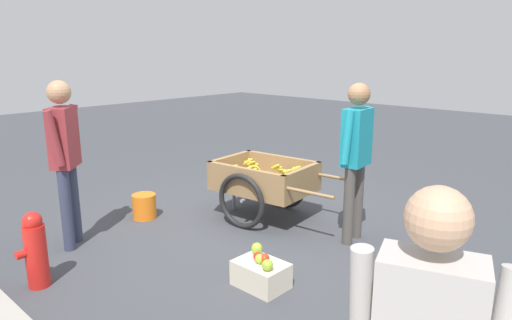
{
  "coord_description": "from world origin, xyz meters",
  "views": [
    {
      "loc": [
        -3.41,
        3.58,
        1.97
      ],
      "look_at": [
        0.03,
        -0.12,
        0.75
      ],
      "focal_mm": 32.1,
      "sensor_mm": 36.0,
      "label": 1
    }
  ],
  "objects_px": {
    "fruit_cart": "(264,182)",
    "fire_hydrant": "(35,250)",
    "vendor_person": "(356,149)",
    "bystander_person": "(64,149)",
    "plastic_bucket": "(144,206)",
    "apple_crate": "(261,273)"
  },
  "relations": [
    {
      "from": "vendor_person",
      "to": "fire_hydrant",
      "type": "distance_m",
      "value": 3.11
    },
    {
      "from": "bystander_person",
      "to": "fruit_cart",
      "type": "bearing_deg",
      "value": -114.8
    },
    {
      "from": "plastic_bucket",
      "to": "apple_crate",
      "type": "distance_m",
      "value": 2.14
    },
    {
      "from": "fruit_cart",
      "to": "fire_hydrant",
      "type": "relative_size",
      "value": 2.57
    },
    {
      "from": "fruit_cart",
      "to": "apple_crate",
      "type": "xyz_separation_m",
      "value": [
        -1.09,
        1.26,
        -0.31
      ]
    },
    {
      "from": "vendor_person",
      "to": "bystander_person",
      "type": "bearing_deg",
      "value": 45.36
    },
    {
      "from": "apple_crate",
      "to": "bystander_person",
      "type": "distance_m",
      "value": 2.29
    },
    {
      "from": "bystander_person",
      "to": "vendor_person",
      "type": "bearing_deg",
      "value": -134.64
    },
    {
      "from": "fruit_cart",
      "to": "bystander_person",
      "type": "height_order",
      "value": "bystander_person"
    },
    {
      "from": "vendor_person",
      "to": "plastic_bucket",
      "type": "xyz_separation_m",
      "value": [
        2.18,
        1.12,
        -0.85
      ]
    },
    {
      "from": "apple_crate",
      "to": "fire_hydrant",
      "type": "bearing_deg",
      "value": 42.65
    },
    {
      "from": "fire_hydrant",
      "to": "apple_crate",
      "type": "relative_size",
      "value": 1.52
    },
    {
      "from": "plastic_bucket",
      "to": "bystander_person",
      "type": "distance_m",
      "value": 1.3
    },
    {
      "from": "apple_crate",
      "to": "plastic_bucket",
      "type": "bearing_deg",
      "value": -6.95
    },
    {
      "from": "fruit_cart",
      "to": "apple_crate",
      "type": "height_order",
      "value": "fruit_cart"
    },
    {
      "from": "vendor_person",
      "to": "bystander_person",
      "type": "relative_size",
      "value": 0.98
    },
    {
      "from": "fire_hydrant",
      "to": "vendor_person",
      "type": "bearing_deg",
      "value": -118.55
    },
    {
      "from": "plastic_bucket",
      "to": "bystander_person",
      "type": "bearing_deg",
      "value": 97.9
    },
    {
      "from": "fire_hydrant",
      "to": "bystander_person",
      "type": "distance_m",
      "value": 1.09
    },
    {
      "from": "fruit_cart",
      "to": "fire_hydrant",
      "type": "xyz_separation_m",
      "value": [
        0.31,
        2.55,
        -0.1
      ]
    },
    {
      "from": "vendor_person",
      "to": "plastic_bucket",
      "type": "height_order",
      "value": "vendor_person"
    },
    {
      "from": "fire_hydrant",
      "to": "apple_crate",
      "type": "bearing_deg",
      "value": -137.35
    }
  ]
}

